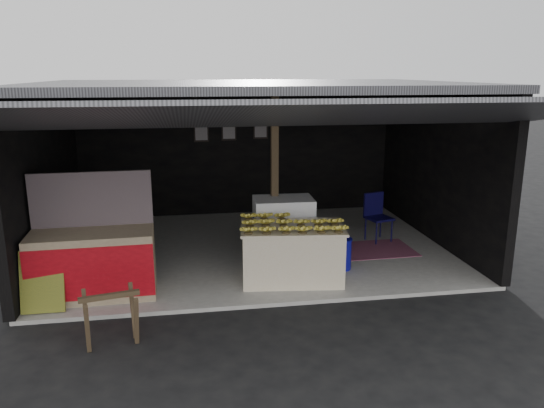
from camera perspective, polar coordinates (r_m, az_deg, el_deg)
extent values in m
plane|color=black|center=(7.54, 0.45, -11.02)|extent=(80.00, 80.00, 0.00)
cube|color=gray|center=(9.82, -2.06, -4.73)|extent=(7.00, 5.00, 0.06)
cube|color=black|center=(11.90, -3.70, 5.92)|extent=(7.00, 0.15, 2.90)
cube|color=black|center=(9.66, -23.23, 2.88)|extent=(0.15, 5.00, 2.90)
cube|color=black|center=(10.48, 17.26, 4.19)|extent=(0.15, 5.00, 2.90)
cube|color=#232326|center=(9.30, -2.23, 12.62)|extent=(7.20, 5.20, 0.12)
cube|color=#232326|center=(5.91, 2.11, 9.51)|extent=(7.40, 2.47, 0.48)
cube|color=#453622|center=(8.91, 0.27, 3.01)|extent=(0.12, 0.12, 2.85)
cube|color=silver|center=(8.17, 2.17, -5.43)|extent=(1.60, 1.07, 0.82)
cube|color=silver|center=(8.04, 2.20, -2.54)|extent=(1.66, 1.14, 0.04)
cube|color=white|center=(8.94, 1.23, -2.77)|extent=(1.00, 0.69, 1.09)
cube|color=navy|center=(8.61, 1.65, -3.07)|extent=(0.77, 0.04, 0.33)
cube|color=#B21414|center=(8.73, 1.63, -5.46)|extent=(0.49, 0.03, 0.11)
cube|color=#998466|center=(7.98, -18.64, -6.16)|extent=(1.72, 0.79, 0.96)
cube|color=#B20B16|center=(7.63, -19.08, -7.14)|extent=(1.70, 0.07, 0.75)
cube|color=white|center=(7.62, -19.09, -7.17)|extent=(0.58, 0.03, 0.19)
cube|color=#171745|center=(8.04, -18.79, 0.50)|extent=(1.70, 0.10, 0.80)
cube|color=black|center=(7.75, -23.50, -7.66)|extent=(0.56, 0.24, 0.83)
cube|color=#453622|center=(6.55, -19.23, -12.63)|extent=(0.10, 0.26, 0.67)
cube|color=#453622|center=(6.58, -14.37, -12.13)|extent=(0.10, 0.26, 0.67)
cube|color=#453622|center=(6.85, -19.37, -11.43)|extent=(0.10, 0.26, 0.67)
cube|color=#453622|center=(6.88, -14.74, -10.97)|extent=(0.10, 0.26, 0.67)
cube|color=#453622|center=(6.59, -17.11, -9.46)|extent=(0.69, 0.21, 0.06)
cylinder|color=#0C0C88|center=(8.73, 7.45, -5.40)|extent=(0.33, 0.33, 0.49)
cylinder|color=#0D0A37|center=(10.01, 11.16, -3.10)|extent=(0.03, 0.03, 0.45)
cylinder|color=#0D0A37|center=(10.21, 12.74, -2.84)|extent=(0.03, 0.03, 0.45)
cylinder|color=#0D0A37|center=(10.28, 10.02, -2.59)|extent=(0.03, 0.03, 0.45)
cylinder|color=#0D0A37|center=(10.48, 11.58, -2.34)|extent=(0.03, 0.03, 0.45)
cube|color=#0D0A37|center=(10.18, 11.44, -1.50)|extent=(0.53, 0.53, 0.04)
cube|color=#0D0A37|center=(10.27, 10.86, -0.01)|extent=(0.42, 0.15, 0.46)
cube|color=maroon|center=(9.78, 10.60, -4.84)|extent=(1.52, 1.03, 0.01)
cube|color=black|center=(11.70, -7.61, 7.66)|extent=(0.32, 0.03, 0.42)
cube|color=#4C4C59|center=(11.68, -7.61, 7.65)|extent=(0.26, 0.02, 0.34)
cube|color=black|center=(11.73, -4.66, 7.86)|extent=(0.32, 0.03, 0.42)
cube|color=#4C4C59|center=(11.71, -4.65, 7.85)|extent=(0.26, 0.02, 0.34)
cube|color=black|center=(11.81, -1.24, 8.04)|extent=(0.32, 0.03, 0.42)
cube|color=#4C4C59|center=(11.79, -1.23, 8.03)|extent=(0.26, 0.02, 0.34)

